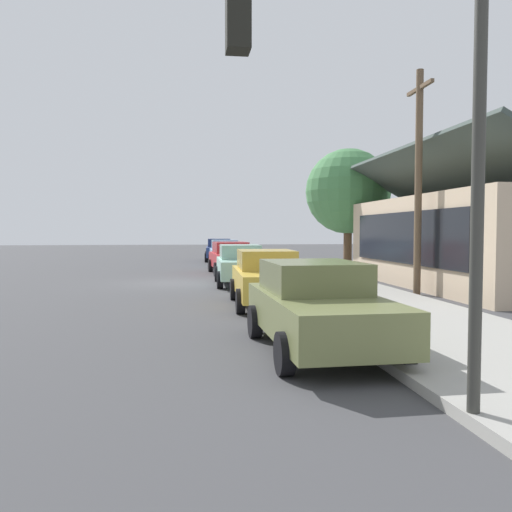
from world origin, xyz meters
TOP-DOWN VIEW (x-y plane):
  - ground_plane at (0.00, 0.00)m, footprint 120.00×120.00m
  - sidewalk_curb at (0.00, 5.60)m, footprint 60.00×4.20m
  - car_navy at (-15.38, 2.82)m, footprint 4.74×2.19m
  - car_skyblue at (-10.18, 2.84)m, footprint 4.49×1.99m
  - car_cherry at (-4.45, 2.74)m, footprint 4.64×2.25m
  - car_seafoam at (0.97, 2.65)m, footprint 4.49×2.09m
  - car_mustard at (6.91, 2.81)m, footprint 4.52×2.12m
  - car_olive at (12.65, 2.82)m, footprint 4.51×2.19m
  - storefront_building at (2.95, 11.98)m, footprint 12.48×6.98m
  - shade_tree at (-5.04, 9.04)m, footprint 4.50×4.50m
  - traffic_light_main at (16.42, 2.54)m, footprint 0.37×2.79m
  - utility_pole_wooden at (5.15, 8.20)m, footprint 1.80×0.24m
  - fire_hydrant_red at (0.28, 4.20)m, footprint 0.22×0.22m

SIDE VIEW (x-z plane):
  - ground_plane at x=0.00m, z-range 0.00..0.00m
  - sidewalk_curb at x=0.00m, z-range 0.00..0.16m
  - fire_hydrant_red at x=0.28m, z-range 0.14..0.85m
  - car_skyblue at x=-10.18m, z-range 0.02..1.61m
  - car_seafoam at x=0.97m, z-range 0.02..1.61m
  - car_mustard at x=6.91m, z-range 0.02..1.61m
  - car_navy at x=-15.38m, z-range 0.02..1.61m
  - car_olive at x=12.65m, z-range 0.02..1.61m
  - car_cherry at x=-4.45m, z-range 0.02..1.61m
  - storefront_building at x=2.95m, z-range -0.81..4.56m
  - traffic_light_main at x=16.42m, z-range 0.89..6.09m
  - utility_pole_wooden at x=5.15m, z-range 0.18..7.68m
  - shade_tree at x=-5.04m, z-range 0.99..7.50m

